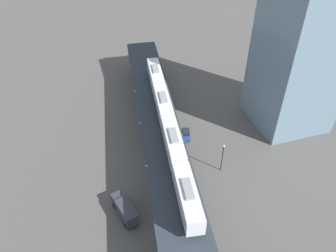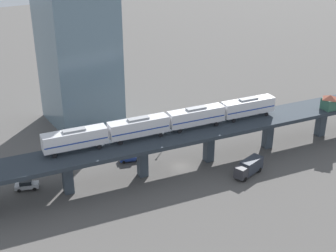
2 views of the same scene
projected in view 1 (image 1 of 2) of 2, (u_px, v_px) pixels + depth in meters
The scene contains 8 objects.
ground_plane at pixel (163, 167), 69.24m from camera, with size 400.00×400.00×0.00m, color #514F4C.
elevated_viaduct at pixel (163, 143), 65.29m from camera, with size 21.02×92.28×7.64m.
subway_train at pixel (168, 122), 64.86m from camera, with size 9.65×49.71×4.45m.
street_car_blue at pixel (186, 134), 76.36m from camera, with size 3.03×4.74×1.89m.
street_car_silver at pixel (163, 86), 92.82m from camera, with size 3.27×4.75×1.89m.
delivery_truck at pixel (125, 209), 58.60m from camera, with size 3.97×7.53×3.20m.
street_lamp at pixel (223, 156), 66.07m from camera, with size 0.44×0.44×6.94m.
office_tower at pixel (301, 53), 71.24m from camera, with size 16.00×16.00×36.00m.
Camera 1 is at (13.37, 46.93, 49.91)m, focal length 35.00 mm.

